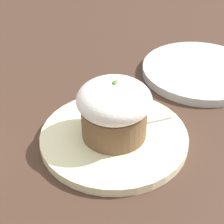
# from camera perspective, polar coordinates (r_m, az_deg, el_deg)

# --- Properties ---
(ground_plane) EXTENTS (4.00, 4.00, 0.00)m
(ground_plane) POSITION_cam_1_polar(r_m,az_deg,el_deg) (0.57, 0.31, -4.39)
(ground_plane) COLOR #3D281E
(dessert_plate) EXTENTS (0.22, 0.22, 0.01)m
(dessert_plate) POSITION_cam_1_polar(r_m,az_deg,el_deg) (0.57, 0.31, -3.87)
(dessert_plate) COLOR beige
(dessert_plate) RESTS_ON ground_plane
(carrot_cake) EXTENTS (0.11, 0.11, 0.09)m
(carrot_cake) POSITION_cam_1_polar(r_m,az_deg,el_deg) (0.54, 0.00, 0.47)
(carrot_cake) COLOR brown
(carrot_cake) RESTS_ON dessert_plate
(spoon) EXTENTS (0.08, 0.10, 0.01)m
(spoon) POSITION_cam_1_polar(r_m,az_deg,el_deg) (0.58, 1.80, -2.10)
(spoon) COLOR #B7B7BC
(spoon) RESTS_ON dessert_plate
(side_plate) EXTENTS (0.22, 0.22, 0.02)m
(side_plate) POSITION_cam_1_polar(r_m,az_deg,el_deg) (0.75, 13.29, 6.10)
(side_plate) COLOR #B2B7BC
(side_plate) RESTS_ON ground_plane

